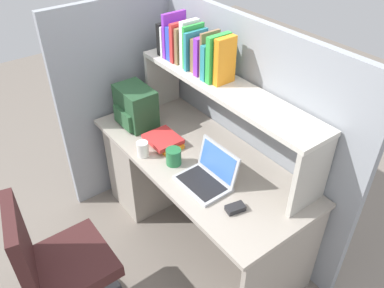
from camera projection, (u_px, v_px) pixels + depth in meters
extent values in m
plane|color=slate|center=(197.00, 232.00, 2.93)|extent=(8.00, 8.00, 0.00)
cube|color=#AAA093|center=(198.00, 158.00, 2.51)|extent=(1.60, 0.70, 0.03)
cube|color=#9D9388|center=(155.00, 160.00, 3.08)|extent=(0.40, 0.64, 0.70)
cube|color=#9D9388|center=(281.00, 276.00, 2.22)|extent=(0.03, 0.64, 0.70)
cube|color=gray|center=(242.00, 130.00, 2.66)|extent=(1.84, 0.05, 1.55)
cube|color=gray|center=(126.00, 100.00, 3.00)|extent=(0.05, 1.06, 1.55)
cube|color=#BCB7AC|center=(163.00, 78.00, 2.92)|extent=(0.03, 0.28, 0.42)
cube|color=#BCB7AC|center=(311.00, 177.00, 2.02)|extent=(0.03, 0.28, 0.42)
cube|color=beige|center=(225.00, 87.00, 2.34)|extent=(1.44, 0.28, 0.03)
cube|color=black|center=(168.00, 38.00, 2.65)|extent=(0.04, 0.17, 0.22)
cube|color=white|center=(172.00, 40.00, 2.63)|extent=(0.02, 0.18, 0.21)
cube|color=purple|center=(174.00, 35.00, 2.58)|extent=(0.03, 0.18, 0.30)
cube|color=blue|center=(178.00, 42.00, 2.58)|extent=(0.04, 0.17, 0.23)
cube|color=red|center=(181.00, 42.00, 2.54)|extent=(0.03, 0.17, 0.26)
cube|color=olive|center=(185.00, 45.00, 2.52)|extent=(0.03, 0.16, 0.24)
cube|color=white|center=(189.00, 43.00, 2.48)|extent=(0.04, 0.13, 0.29)
cube|color=green|center=(193.00, 46.00, 2.46)|extent=(0.02, 0.16, 0.27)
cube|color=teal|center=(196.00, 50.00, 2.45)|extent=(0.02, 0.18, 0.25)
cube|color=olive|center=(200.00, 54.00, 2.43)|extent=(0.04, 0.13, 0.22)
cube|color=purple|center=(205.00, 55.00, 2.38)|extent=(0.04, 0.16, 0.24)
cube|color=olive|center=(210.00, 54.00, 2.35)|extent=(0.02, 0.14, 0.28)
cube|color=teal|center=(214.00, 61.00, 2.35)|extent=(0.04, 0.18, 0.22)
cube|color=green|center=(218.00, 58.00, 2.29)|extent=(0.04, 0.17, 0.29)
cube|color=orange|center=(225.00, 61.00, 2.26)|extent=(0.04, 0.14, 0.29)
cube|color=#B7BABF|center=(203.00, 183.00, 2.28)|extent=(0.31, 0.23, 0.02)
cube|color=black|center=(201.00, 183.00, 2.26)|extent=(0.28, 0.18, 0.00)
cube|color=#B7BABF|center=(218.00, 161.00, 2.27)|extent=(0.31, 0.06, 0.20)
cube|color=#3F72CC|center=(217.00, 162.00, 2.26)|extent=(0.27, 0.04, 0.16)
cube|color=#264C2D|center=(136.00, 106.00, 2.74)|extent=(0.30, 0.20, 0.28)
cube|color=#2B5734|center=(124.00, 118.00, 2.72)|extent=(0.22, 0.04, 0.12)
cube|color=#262628|center=(235.00, 208.00, 2.11)|extent=(0.08, 0.11, 0.03)
cylinder|color=white|center=(143.00, 149.00, 2.48)|extent=(0.08, 0.08, 0.10)
cylinder|color=#26723F|center=(174.00, 157.00, 2.41)|extent=(0.10, 0.10, 0.11)
cube|color=orange|center=(166.00, 143.00, 2.60)|extent=(0.23, 0.15, 0.03)
cube|color=red|center=(163.00, 139.00, 2.58)|extent=(0.23, 0.20, 0.03)
cylinder|color=#262628|center=(77.00, 286.00, 2.29)|extent=(0.05, 0.05, 0.41)
cube|color=#3F1E1E|center=(70.00, 264.00, 2.17)|extent=(0.44, 0.44, 0.08)
cube|color=#3F1E1E|center=(20.00, 246.00, 1.95)|extent=(0.40, 0.14, 0.44)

